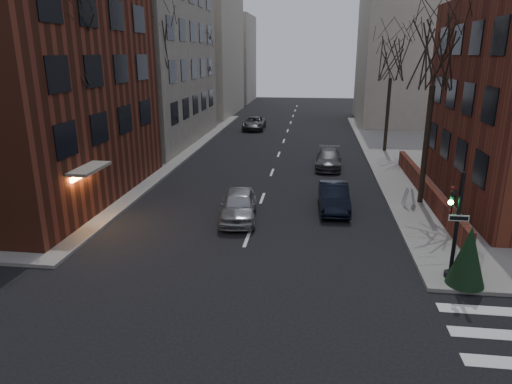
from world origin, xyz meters
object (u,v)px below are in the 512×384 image
at_px(tree_left_c, 201,53).
at_px(tree_right_a, 436,54).
at_px(sandwich_board, 409,197).
at_px(car_lane_gray, 329,159).
at_px(evergreen_shrub, 468,256).
at_px(tree_left_a, 65,44).
at_px(car_lane_far, 254,123).
at_px(traffic_signal, 454,232).
at_px(tree_right_b, 392,59).
at_px(tree_left_b, 153,40).
at_px(streetlamp_far, 212,90).
at_px(parked_sedan, 334,197).
at_px(car_lane_silver, 239,205).
at_px(streetlamp_near, 146,114).

xyz_separation_m(tree_left_c, tree_right_a, (17.60, -22.00, 0.00)).
bearing_deg(sandwich_board, tree_left_c, 123.21).
relative_size(car_lane_gray, evergreen_shrub, 2.05).
distance_m(tree_left_a, car_lane_far, 29.91).
distance_m(traffic_signal, tree_left_a, 18.66).
bearing_deg(traffic_signal, tree_left_a, 163.35).
bearing_deg(tree_right_a, tree_right_b, 90.00).
bearing_deg(tree_left_a, tree_left_b, 90.00).
height_order(tree_left_a, evergreen_shrub, tree_left_a).
height_order(tree_right_a, streetlamp_far, tree_right_a).
height_order(traffic_signal, tree_left_a, tree_left_a).
bearing_deg(parked_sedan, tree_left_c, 116.71).
distance_m(tree_left_b, evergreen_shrub, 25.68).
relative_size(car_lane_far, evergreen_shrub, 2.21).
relative_size(traffic_signal, tree_right_b, 0.44).
distance_m(traffic_signal, car_lane_silver, 10.36).
relative_size(tree_left_b, evergreen_shrub, 4.91).
xyz_separation_m(tree_left_a, car_lane_far, (5.11, 28.42, -7.79)).
xyz_separation_m(tree_right_a, sandwich_board, (-0.78, -0.84, -7.37)).
distance_m(tree_right_b, car_lane_far, 17.67).
xyz_separation_m(parked_sedan, car_lane_far, (-7.69, 25.91, -0.03)).
xyz_separation_m(streetlamp_near, parked_sedan, (12.20, -5.49, -3.53)).
distance_m(traffic_signal, car_lane_far, 35.41).
bearing_deg(car_lane_gray, sandwich_board, -62.48).
distance_m(parked_sedan, evergreen_shrub, 9.14).
distance_m(tree_left_c, sandwich_board, 29.31).
xyz_separation_m(tree_left_c, car_lane_silver, (8.00, -25.56, -7.28)).
bearing_deg(parked_sedan, tree_left_b, 141.58).
relative_size(tree_left_a, parked_sedan, 2.40).
xyz_separation_m(tree_left_a, tree_left_c, (0.00, 26.00, -0.44)).
bearing_deg(car_lane_silver, tree_right_b, 55.36).
bearing_deg(car_lane_gray, car_lane_far, 117.23).
xyz_separation_m(tree_right_a, tree_right_b, (0.00, 14.00, -0.44)).
height_order(tree_left_c, car_lane_gray, tree_left_c).
bearing_deg(tree_left_a, streetlamp_near, 85.71).
xyz_separation_m(traffic_signal, streetlamp_far, (-16.14, 33.01, 2.33)).
xyz_separation_m(streetlamp_near, evergreen_shrub, (16.56, -13.50, -2.99)).
bearing_deg(parked_sedan, streetlamp_far, 113.70).
distance_m(tree_left_c, tree_right_a, 28.17).
height_order(tree_left_c, streetlamp_far, tree_left_c).
height_order(tree_left_a, tree_right_a, tree_left_a).
bearing_deg(tree_left_a, streetlamp_far, 88.77).
relative_size(streetlamp_near, sandwich_board, 6.14).
relative_size(car_lane_silver, car_lane_gray, 0.97).
relative_size(car_lane_gray, car_lane_far, 0.93).
bearing_deg(tree_left_a, car_lane_gray, 42.93).
relative_size(tree_left_b, car_lane_far, 2.22).
bearing_deg(traffic_signal, car_lane_far, 109.18).
relative_size(tree_right_b, evergreen_shrub, 4.17).
height_order(parked_sedan, car_lane_gray, parked_sedan).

